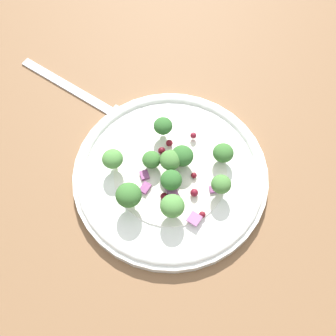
# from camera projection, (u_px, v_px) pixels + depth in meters

# --- Properties ---
(ground_plane) EXTENTS (1.80, 1.80, 0.02)m
(ground_plane) POSITION_uv_depth(u_px,v_px,m) (170.00, 163.00, 0.57)
(ground_plane) COLOR brown
(plate) EXTENTS (0.23, 0.23, 0.02)m
(plate) POSITION_uv_depth(u_px,v_px,m) (168.00, 175.00, 0.54)
(plate) COLOR white
(plate) RESTS_ON ground_plane
(dressing_pool) EXTENTS (0.14, 0.14, 0.00)m
(dressing_pool) POSITION_uv_depth(u_px,v_px,m) (168.00, 173.00, 0.54)
(dressing_pool) COLOR white
(dressing_pool) RESTS_ON plate
(broccoli_floret_0) EXTENTS (0.02, 0.02, 0.03)m
(broccoli_floret_0) POSITION_uv_depth(u_px,v_px,m) (175.00, 180.00, 0.51)
(broccoli_floret_0) COLOR #8EB77A
(broccoli_floret_0) RESTS_ON plate
(broccoli_floret_1) EXTENTS (0.02, 0.02, 0.02)m
(broccoli_floret_1) POSITION_uv_depth(u_px,v_px,m) (163.00, 126.00, 0.54)
(broccoli_floret_1) COLOR #9EC684
(broccoli_floret_1) RESTS_ON plate
(broccoli_floret_2) EXTENTS (0.02, 0.02, 0.02)m
(broccoli_floret_2) POSITION_uv_depth(u_px,v_px,m) (151.00, 160.00, 0.53)
(broccoli_floret_2) COLOR #9EC684
(broccoli_floret_2) RESTS_ON plate
(broccoli_floret_3) EXTENTS (0.03, 0.03, 0.03)m
(broccoli_floret_3) POSITION_uv_depth(u_px,v_px,m) (129.00, 195.00, 0.50)
(broccoli_floret_3) COLOR #9EC684
(broccoli_floret_3) RESTS_ON plate
(broccoli_floret_4) EXTENTS (0.03, 0.03, 0.03)m
(broccoli_floret_4) POSITION_uv_depth(u_px,v_px,m) (182.00, 156.00, 0.53)
(broccoli_floret_4) COLOR #8EB77A
(broccoli_floret_4) RESTS_ON plate
(broccoli_floret_5) EXTENTS (0.03, 0.03, 0.03)m
(broccoli_floret_5) POSITION_uv_depth(u_px,v_px,m) (168.00, 160.00, 0.52)
(broccoli_floret_5) COLOR #9EC684
(broccoli_floret_5) RESTS_ON plate
(broccoli_floret_6) EXTENTS (0.02, 0.02, 0.02)m
(broccoli_floret_6) POSITION_uv_depth(u_px,v_px,m) (221.00, 184.00, 0.51)
(broccoli_floret_6) COLOR #ADD18E
(broccoli_floret_6) RESTS_ON plate
(broccoli_floret_7) EXTENTS (0.03, 0.03, 0.03)m
(broccoli_floret_7) POSITION_uv_depth(u_px,v_px,m) (169.00, 206.00, 0.50)
(broccoli_floret_7) COLOR #8EB77A
(broccoli_floret_7) RESTS_ON plate
(broccoli_floret_8) EXTENTS (0.02, 0.02, 0.03)m
(broccoli_floret_8) POSITION_uv_depth(u_px,v_px,m) (223.00, 153.00, 0.53)
(broccoli_floret_8) COLOR #9EC684
(broccoli_floret_8) RESTS_ON plate
(broccoli_floret_9) EXTENTS (0.02, 0.02, 0.03)m
(broccoli_floret_9) POSITION_uv_depth(u_px,v_px,m) (113.00, 159.00, 0.52)
(broccoli_floret_9) COLOR #ADD18E
(broccoli_floret_9) RESTS_ON plate
(cranberry_0) EXTENTS (0.01, 0.01, 0.01)m
(cranberry_0) POSITION_uv_depth(u_px,v_px,m) (166.00, 143.00, 0.55)
(cranberry_0) COLOR maroon
(cranberry_0) RESTS_ON plate
(cranberry_1) EXTENTS (0.01, 0.01, 0.01)m
(cranberry_1) POSITION_uv_depth(u_px,v_px,m) (164.00, 196.00, 0.52)
(cranberry_1) COLOR #4C0A14
(cranberry_1) RESTS_ON plate
(cranberry_2) EXTENTS (0.01, 0.01, 0.01)m
(cranberry_2) POSITION_uv_depth(u_px,v_px,m) (193.00, 135.00, 0.55)
(cranberry_2) COLOR maroon
(cranberry_2) RESTS_ON plate
(cranberry_3) EXTENTS (0.01, 0.01, 0.01)m
(cranberry_3) POSITION_uv_depth(u_px,v_px,m) (202.00, 215.00, 0.51)
(cranberry_3) COLOR maroon
(cranberry_3) RESTS_ON plate
(cranberry_4) EXTENTS (0.01, 0.01, 0.01)m
(cranberry_4) POSITION_uv_depth(u_px,v_px,m) (194.00, 175.00, 0.53)
(cranberry_4) COLOR maroon
(cranberry_4) RESTS_ON plate
(cranberry_5) EXTENTS (0.01, 0.01, 0.01)m
(cranberry_5) POSITION_uv_depth(u_px,v_px,m) (162.00, 152.00, 0.54)
(cranberry_5) COLOR #4C0A14
(cranberry_5) RESTS_ON plate
(cranberry_6) EXTENTS (0.01, 0.01, 0.01)m
(cranberry_6) POSITION_uv_depth(u_px,v_px,m) (194.00, 193.00, 0.52)
(cranberry_6) COLOR maroon
(cranberry_6) RESTS_ON plate
(onion_bit_0) EXTENTS (0.01, 0.01, 0.01)m
(onion_bit_0) POSITION_uv_depth(u_px,v_px,m) (214.00, 190.00, 0.53)
(onion_bit_0) COLOR #843D75
(onion_bit_0) RESTS_ON plate
(onion_bit_1) EXTENTS (0.01, 0.01, 0.01)m
(onion_bit_1) POSITION_uv_depth(u_px,v_px,m) (144.00, 175.00, 0.53)
(onion_bit_1) COLOR #843D75
(onion_bit_1) RESTS_ON plate
(onion_bit_2) EXTENTS (0.02, 0.02, 0.01)m
(onion_bit_2) POSITION_uv_depth(u_px,v_px,m) (145.00, 188.00, 0.53)
(onion_bit_2) COLOR #843D75
(onion_bit_2) RESTS_ON plate
(onion_bit_3) EXTENTS (0.02, 0.02, 0.01)m
(onion_bit_3) POSITION_uv_depth(u_px,v_px,m) (169.00, 191.00, 0.52)
(onion_bit_3) COLOR #934C84
(onion_bit_3) RESTS_ON plate
(onion_bit_4) EXTENTS (0.02, 0.02, 0.00)m
(onion_bit_4) POSITION_uv_depth(u_px,v_px,m) (194.00, 219.00, 0.51)
(onion_bit_4) COLOR #A35B93
(onion_bit_4) RESTS_ON plate
(fork) EXTENTS (0.12, 0.16, 0.01)m
(fork) POSITION_uv_depth(u_px,v_px,m) (84.00, 95.00, 0.60)
(fork) COLOR silver
(fork) RESTS_ON ground_plane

